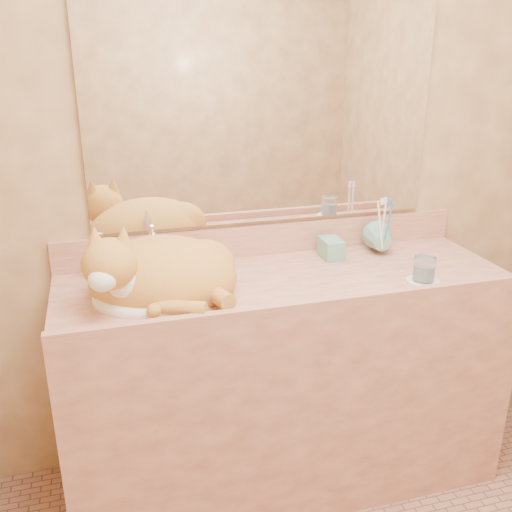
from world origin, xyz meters
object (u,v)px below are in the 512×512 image
object	(u,v)px
vanity_counter	(284,382)
cat	(156,271)
toothbrush_cup	(383,244)
water_glass	(424,269)
sink_basin	(160,276)
soap_dispenser	(337,241)

from	to	relation	value
vanity_counter	cat	xyz separation A→B (m)	(-0.46, -0.03, 0.51)
toothbrush_cup	water_glass	size ratio (longest dim) A/B	1.36
vanity_counter	cat	bearing A→B (deg)	-176.72
vanity_counter	toothbrush_cup	world-z (taller)	toothbrush_cup
water_glass	toothbrush_cup	bearing A→B (deg)	93.73
sink_basin	cat	world-z (taller)	cat
sink_basin	water_glass	world-z (taller)	sink_basin
vanity_counter	cat	size ratio (longest dim) A/B	3.25
vanity_counter	toothbrush_cup	distance (m)	0.65
soap_dispenser	toothbrush_cup	world-z (taller)	soap_dispenser
sink_basin	cat	size ratio (longest dim) A/B	0.88
toothbrush_cup	vanity_counter	bearing A→B (deg)	-166.62
soap_dispenser	water_glass	xyz separation A→B (m)	(0.21, -0.27, -0.03)
cat	water_glass	world-z (taller)	cat
soap_dispenser	water_glass	bearing A→B (deg)	-50.90
vanity_counter	sink_basin	bearing A→B (deg)	-177.42
sink_basin	cat	xyz separation A→B (m)	(-0.01, -0.01, 0.02)
vanity_counter	sink_basin	distance (m)	0.66
soap_dispenser	cat	bearing A→B (deg)	-168.37
sink_basin	toothbrush_cup	xyz separation A→B (m)	(0.87, 0.12, -0.01)
soap_dispenser	toothbrush_cup	distance (m)	0.19
sink_basin	soap_dispenser	size ratio (longest dim) A/B	2.62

